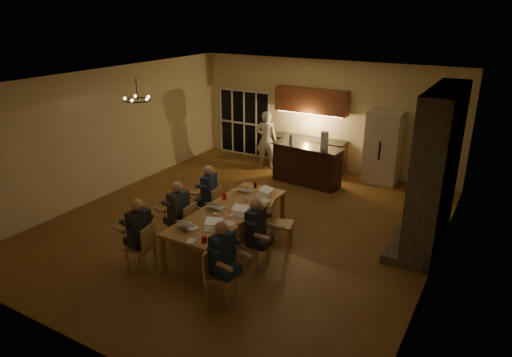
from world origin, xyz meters
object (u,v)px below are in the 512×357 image
object	(u,v)px
chair_right_far	(282,224)
person_right_near	(222,260)
chair_left_far	(209,205)
laptop_c	(216,203)
bar_island	(307,165)
redcup_mid	(224,196)
refrigerator	(383,148)
standing_person	(266,140)
laptop_a	(190,222)
laptop_d	(238,211)
chair_right_mid	(254,244)
redcup_near	(204,239)
plate_far	(264,201)
chair_left_mid	(183,224)
bar_blender	(324,141)
person_right_mid	(256,232)
chair_right_near	(221,275)
mug_back	(234,193)
person_left_near	(140,234)
dining_table	(229,227)
chair_left_near	(140,246)
laptop_f	(263,191)
chandelier	(138,100)
mug_mid	(245,199)
plate_left	(185,224)
person_left_mid	(179,214)
mug_front	(215,215)
plate_near	(227,224)
bar_bottle	(291,139)
can_silver	(214,221)
person_left_far	(209,195)
can_cola	(255,185)
laptop_b	(212,224)

from	to	relation	value
chair_right_far	person_right_near	world-z (taller)	person_right_near
chair_left_far	laptop_c	xyz separation A→B (m)	(0.60, -0.58, 0.42)
bar_island	redcup_mid	xyz separation A→B (m)	(-0.36, -3.50, 0.27)
refrigerator	laptop_c	size ratio (longest dim) A/B	6.25
person_right_near	standing_person	xyz separation A→B (m)	(-2.53, 6.11, 0.18)
chair_right_far	redcup_mid	distance (m)	1.37
laptop_a	redcup_mid	xyz separation A→B (m)	(-0.20, 1.44, -0.05)
laptop_d	chair_right_mid	bearing A→B (deg)	-39.00
redcup_near	plate_far	size ratio (longest dim) A/B	0.48
chair_left_mid	chair_left_far	world-z (taller)	same
redcup_near	bar_blender	size ratio (longest dim) A/B	0.26
person_right_mid	redcup_mid	distance (m)	1.58
person_right_near	laptop_d	xyz separation A→B (m)	(-0.60, 1.44, 0.17)
chair_right_mid	redcup_near	size ratio (longest dim) A/B	7.42
chair_right_near	mug_back	world-z (taller)	chair_right_near
person_right_mid	laptop_d	distance (m)	0.70
person_left_near	dining_table	bearing A→B (deg)	160.65
bar_blender	laptop_d	bearing A→B (deg)	-86.18
laptop_d	plate_far	xyz separation A→B (m)	(0.09, 0.87, -0.10)
chair_left_near	chair_left_mid	distance (m)	1.14
standing_person	laptop_f	xyz separation A→B (m)	(1.87, -3.56, -0.01)
chair_right_mid	chandelier	size ratio (longest dim) A/B	1.63
mug_mid	plate_left	size ratio (longest dim) A/B	0.37
person_left_mid	plate_far	size ratio (longest dim) A/B	5.46
chair_left_far	laptop_f	world-z (taller)	laptop_f
bar_island	mug_front	size ratio (longest dim) A/B	19.35
chair_left_near	chair_right_near	size ratio (longest dim) A/B	1.00
person_right_near	laptop_f	bearing A→B (deg)	23.87
plate_near	bar_bottle	bearing A→B (deg)	101.03
redcup_mid	bar_blender	world-z (taller)	bar_blender
laptop_d	bar_bottle	bearing A→B (deg)	93.58
chair_left_mid	refrigerator	bearing A→B (deg)	152.07
chair_left_far	redcup_near	world-z (taller)	chair_left_far
person_left_mid	bar_bottle	distance (m)	4.53
chair_right_mid	can_silver	size ratio (longest dim) A/B	7.42
refrigerator	plate_far	xyz separation A→B (m)	(-1.31, -4.30, -0.24)
chair_right_far	mug_back	distance (m)	1.33
person_right_near	mug_mid	world-z (taller)	person_right_near
person_left_far	plate_far	xyz separation A→B (m)	(1.28, 0.18, 0.07)
laptop_d	redcup_mid	xyz separation A→B (m)	(-0.70, 0.56, -0.05)
chair_left_near	laptop_f	xyz separation A→B (m)	(1.15, 2.58, 0.42)
redcup_mid	chair_left_near	bearing A→B (deg)	-104.14
can_cola	plate_near	bearing A→B (deg)	-75.80
chair_left_mid	person_left_near	bearing A→B (deg)	-7.44
can_cola	plate_far	bearing A→B (deg)	-46.50
person_left_near	plate_far	bearing A→B (deg)	161.40
bar_island	person_left_mid	bearing A→B (deg)	-95.13
dining_table	laptop_b	world-z (taller)	laptop_b
mug_front	redcup_near	xyz separation A→B (m)	(0.40, -0.92, 0.01)
standing_person	mug_front	size ratio (longest dim) A/B	17.40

